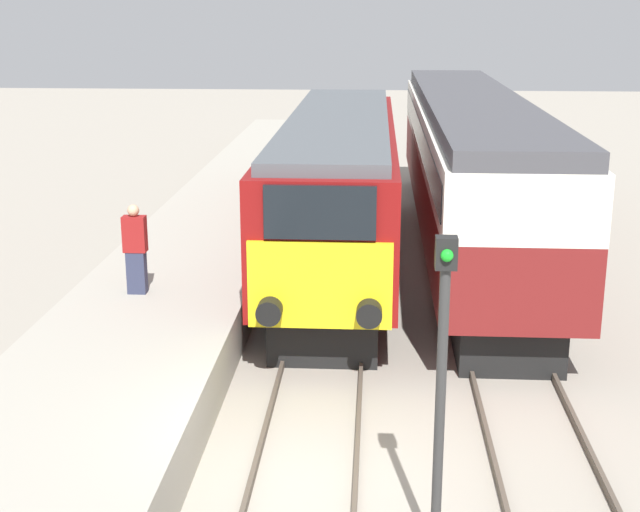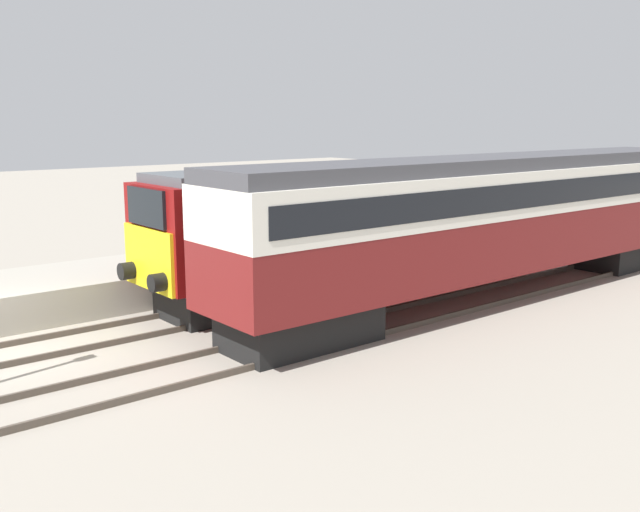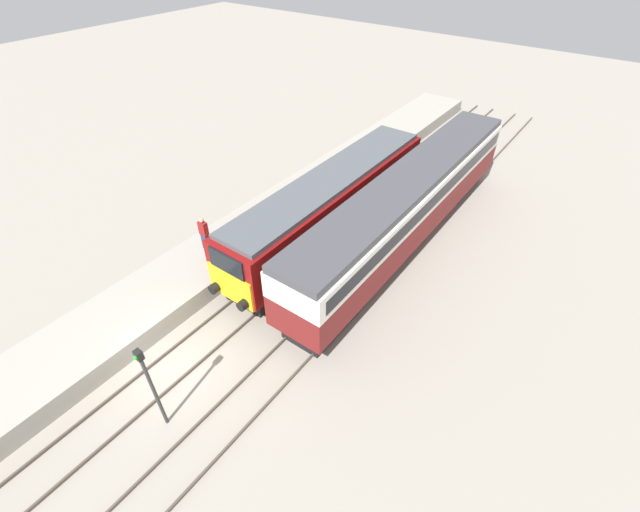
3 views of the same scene
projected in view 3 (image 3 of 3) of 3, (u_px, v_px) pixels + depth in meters
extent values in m
plane|color=gray|center=(171.00, 369.00, 16.88)|extent=(120.00, 120.00, 0.00)
cube|color=#9E998C|center=(250.00, 233.00, 23.07)|extent=(3.50, 50.00, 0.96)
cube|color=#4C4238|center=(247.00, 290.00, 20.28)|extent=(0.07, 60.00, 0.14)
cube|color=#4C4238|center=(269.00, 302.00, 19.62)|extent=(0.07, 60.00, 0.14)
cube|color=#4C4238|center=(303.00, 322.00, 18.71)|extent=(0.07, 60.00, 0.14)
cube|color=#4C4238|center=(330.00, 337.00, 18.05)|extent=(0.07, 60.00, 0.14)
cube|color=black|center=(273.00, 276.00, 20.35)|extent=(2.03, 4.00, 1.00)
cube|color=black|center=(375.00, 193.00, 26.29)|extent=(2.03, 4.00, 1.00)
cube|color=maroon|center=(331.00, 202.00, 22.20)|extent=(2.70, 14.55, 2.55)
cube|color=yellow|center=(231.00, 287.00, 17.97)|extent=(2.48, 0.10, 1.53)
cube|color=black|center=(226.00, 264.00, 17.16)|extent=(1.89, 0.10, 0.92)
cube|color=#4C5156|center=(332.00, 178.00, 21.31)|extent=(2.38, 13.97, 0.24)
cylinder|color=black|center=(214.00, 288.00, 18.49)|extent=(0.44, 0.35, 0.44)
cylinder|color=black|center=(243.00, 305.00, 17.71)|extent=(0.44, 0.35, 0.44)
cube|color=black|center=(325.00, 314.00, 18.52)|extent=(1.89, 3.60, 0.95)
cube|color=black|center=(456.00, 181.00, 27.47)|extent=(1.89, 3.60, 0.95)
cube|color=maroon|center=(406.00, 215.00, 22.20)|extent=(2.70, 18.80, 1.57)
cube|color=silver|center=(410.00, 192.00, 21.31)|extent=(2.71, 18.80, 1.23)
cube|color=black|center=(410.00, 192.00, 21.31)|extent=(2.75, 18.05, 0.68)
cube|color=#424247|center=(412.00, 177.00, 20.80)|extent=(2.48, 18.80, 0.36)
cube|color=#2D334C|center=(206.00, 241.00, 21.06)|extent=(0.36, 0.24, 0.84)
cube|color=maroon|center=(203.00, 228.00, 20.57)|extent=(0.44, 0.26, 0.70)
sphere|color=tan|center=(201.00, 220.00, 20.28)|extent=(0.23, 0.23, 0.23)
cylinder|color=#333333|center=(155.00, 393.00, 14.01)|extent=(0.12, 0.12, 3.60)
cube|color=black|center=(139.00, 355.00, 12.75)|extent=(0.24, 0.20, 0.36)
sphere|color=green|center=(135.00, 358.00, 12.68)|extent=(0.14, 0.14, 0.14)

